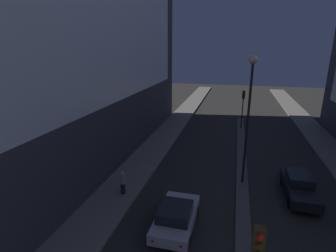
# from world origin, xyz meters

# --- Properties ---
(median_strip) EXTENTS (0.81, 31.44, 0.12)m
(median_strip) POSITION_xyz_m (0.00, 16.72, 0.06)
(median_strip) COLOR #56544F
(median_strip) RESTS_ON ground
(traffic_light_mid) EXTENTS (0.32, 0.42, 4.49)m
(traffic_light_mid) POSITION_xyz_m (0.00, 27.53, 3.41)
(traffic_light_mid) COLOR black
(traffic_light_mid) RESTS_ON median_strip
(street_lamp) EXTENTS (0.59, 0.59, 8.79)m
(street_lamp) POSITION_xyz_m (0.00, 14.31, 6.41)
(street_lamp) COLOR black
(street_lamp) RESTS_ON median_strip
(car_left_lane) EXTENTS (1.95, 4.11, 1.46)m
(car_left_lane) POSITION_xyz_m (-3.51, 8.40, 0.74)
(car_left_lane) COLOR #B2B2B7
(car_left_lane) RESTS_ON ground
(car_right_lane) EXTENTS (1.73, 4.56, 1.49)m
(car_right_lane) POSITION_xyz_m (3.51, 13.47, 0.76)
(car_right_lane) COLOR black
(car_right_lane) RESTS_ON ground
(pedestrian_on_left_sidewalk) EXTENTS (0.41, 0.41, 1.60)m
(pedestrian_on_left_sidewalk) POSITION_xyz_m (-7.59, 10.72, 0.99)
(pedestrian_on_left_sidewalk) COLOR black
(pedestrian_on_left_sidewalk) RESTS_ON sidewalk_left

